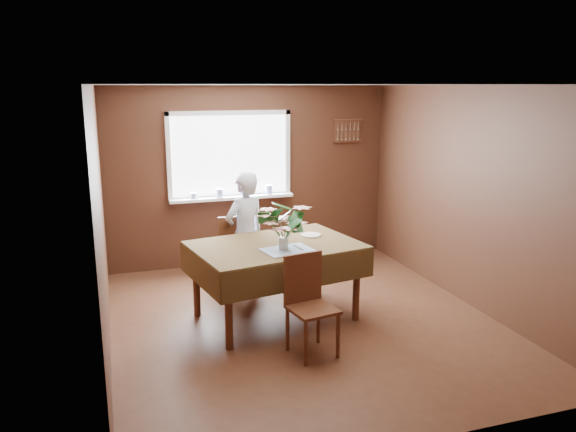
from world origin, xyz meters
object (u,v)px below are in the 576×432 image
object	(u,v)px
chair_near	(308,300)
flower_bouquet	(283,222)
dining_table	(276,253)
seated_woman	(245,234)
chair_far	(234,250)

from	to	relation	value
chair_near	flower_bouquet	size ratio (longest dim) A/B	1.81
dining_table	seated_woman	bearing A→B (deg)	90.00
dining_table	seated_woman	size ratio (longest dim) A/B	1.27
chair_far	chair_near	distance (m)	1.79
dining_table	seated_woman	distance (m)	0.80
dining_table	chair_near	world-z (taller)	chair_near
dining_table	chair_far	world-z (taller)	chair_far
chair_far	chair_near	size ratio (longest dim) A/B	1.04
seated_woman	flower_bouquet	world-z (taller)	seated_woman
chair_far	seated_woman	world-z (taller)	seated_woman
dining_table	flower_bouquet	distance (m)	0.46
chair_far	seated_woman	bearing A→B (deg)	130.56
chair_far	flower_bouquet	world-z (taller)	flower_bouquet
chair_near	chair_far	bearing A→B (deg)	89.73
seated_woman	chair_far	bearing A→B (deg)	-75.48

